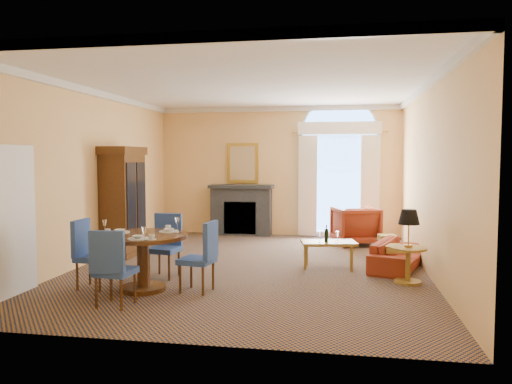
% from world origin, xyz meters
% --- Properties ---
extents(ground, '(7.50, 7.50, 0.00)m').
position_xyz_m(ground, '(0.00, 0.00, 0.00)').
color(ground, '#142140').
rests_on(ground, ground).
extents(room_envelope, '(6.04, 7.52, 3.45)m').
position_xyz_m(room_envelope, '(-0.03, 0.67, 2.51)').
color(room_envelope, '#FFC979').
rests_on(room_envelope, ground).
extents(armoire, '(0.62, 1.10, 2.15)m').
position_xyz_m(armoire, '(-2.72, 0.66, 1.04)').
color(armoire, '#3B210D').
rests_on(armoire, ground).
extents(dining_table, '(1.32, 1.32, 1.03)m').
position_xyz_m(dining_table, '(-1.27, -1.83, 0.60)').
color(dining_table, '#3B210D').
rests_on(dining_table, ground).
extents(dining_chair_north, '(0.51, 0.51, 1.02)m').
position_xyz_m(dining_chair_north, '(-1.25, -0.91, 0.58)').
color(dining_chair_north, '#254592').
rests_on(dining_chair_north, ground).
extents(dining_chair_south, '(0.49, 0.50, 1.02)m').
position_xyz_m(dining_chair_south, '(-1.33, -2.71, 0.58)').
color(dining_chair_south, '#254592').
rests_on(dining_chair_south, ground).
extents(dining_chair_east, '(0.52, 0.52, 1.02)m').
position_xyz_m(dining_chair_east, '(-0.38, -1.75, 0.58)').
color(dining_chair_east, '#254592').
rests_on(dining_chair_east, ground).
extents(dining_chair_west, '(0.47, 0.46, 1.02)m').
position_xyz_m(dining_chair_west, '(-2.14, -1.83, 0.58)').
color(dining_chair_west, '#254592').
rests_on(dining_chair_west, ground).
extents(sofa, '(1.15, 1.79, 0.49)m').
position_xyz_m(sofa, '(2.55, 0.30, 0.24)').
color(sofa, maroon).
rests_on(sofa, ground).
extents(armchair, '(1.15, 1.17, 0.85)m').
position_xyz_m(armchair, '(1.88, 2.58, 0.43)').
color(armchair, maroon).
rests_on(armchair, ground).
extents(coffee_table, '(1.02, 0.69, 0.78)m').
position_xyz_m(coffee_table, '(1.36, 0.11, 0.44)').
color(coffee_table, olive).
rests_on(coffee_table, ground).
extents(side_table, '(0.56, 0.56, 1.12)m').
position_xyz_m(side_table, '(2.60, -0.72, 0.71)').
color(side_table, olive).
rests_on(side_table, ground).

